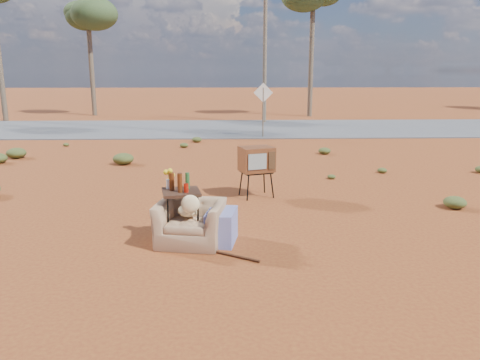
{
  "coord_description": "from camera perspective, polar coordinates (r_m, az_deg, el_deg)",
  "views": [
    {
      "loc": [
        -0.03,
        -6.95,
        2.66
      ],
      "look_at": [
        0.22,
        0.97,
        0.8
      ],
      "focal_mm": 35.0,
      "sensor_mm": 36.0,
      "label": 1
    }
  ],
  "objects": [
    {
      "name": "ground",
      "position": [
        7.44,
        -1.49,
        -7.75
      ],
      "size": [
        140.0,
        140.0,
        0.0
      ],
      "primitive_type": "plane",
      "color": "brown",
      "rests_on": "ground"
    },
    {
      "name": "highway",
      "position": [
        22.11,
        -1.72,
        6.33
      ],
      "size": [
        140.0,
        7.0,
        0.04
      ],
      "primitive_type": "cube",
      "color": "#565659",
      "rests_on": "ground"
    },
    {
      "name": "armchair",
      "position": [
        7.36,
        -5.36,
        -4.59
      ],
      "size": [
        1.31,
        0.83,
        0.89
      ],
      "rotation": [
        0.0,
        0.0,
        -0.17
      ],
      "color": "#9B7554",
      "rests_on": "ground"
    },
    {
      "name": "tv_unit",
      "position": [
        9.94,
        2.03,
        2.46
      ],
      "size": [
        0.81,
        0.72,
        1.09
      ],
      "rotation": [
        0.0,
        0.0,
        0.33
      ],
      "color": "black",
      "rests_on": "ground"
    },
    {
      "name": "side_table",
      "position": [
        7.4,
        -7.52,
        -1.07
      ],
      "size": [
        0.67,
        0.67,
        1.15
      ],
      "rotation": [
        0.0,
        0.0,
        0.18
      ],
      "color": "#341F13",
      "rests_on": "ground"
    },
    {
      "name": "rusty_bar",
      "position": [
        7.1,
        -3.32,
        -8.63
      ],
      "size": [
        1.36,
        0.86,
        0.04
      ],
      "primitive_type": "cylinder",
      "rotation": [
        0.0,
        1.57,
        -0.55
      ],
      "color": "#452512",
      "rests_on": "ground"
    },
    {
      "name": "road_sign",
      "position": [
        19.04,
        2.85,
        9.69
      ],
      "size": [
        0.78,
        0.06,
        2.19
      ],
      "color": "brown",
      "rests_on": "ground"
    },
    {
      "name": "eucalyptus_near_left",
      "position": [
        30.16,
        -18.02,
        17.88
      ],
      "size": [
        3.2,
        3.2,
        6.6
      ],
      "color": "brown",
      "rests_on": "ground"
    },
    {
      "name": "eucalyptus_center",
      "position": [
        28.65,
        8.9,
        20.6
      ],
      "size": [
        3.2,
        3.2,
        7.6
      ],
      "color": "brown",
      "rests_on": "ground"
    },
    {
      "name": "utility_pole_center",
      "position": [
        24.58,
        3.07,
        16.64
      ],
      "size": [
        1.4,
        0.2,
        8.0
      ],
      "color": "brown",
      "rests_on": "ground"
    },
    {
      "name": "scrub_patch",
      "position": [
        11.66,
        -5.68,
        0.65
      ],
      "size": [
        17.49,
        8.07,
        0.33
      ],
      "color": "#434F22",
      "rests_on": "ground"
    }
  ]
}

